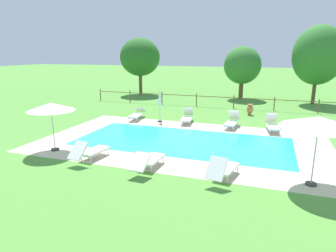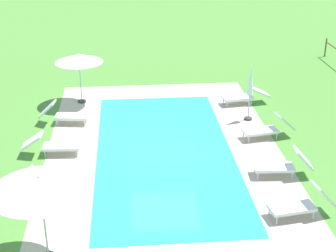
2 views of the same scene
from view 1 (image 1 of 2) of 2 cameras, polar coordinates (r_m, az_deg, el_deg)
name	(u,v)px [view 1 (image 1 of 2)]	position (r m, az deg, el deg)	size (l,w,h in m)	color
ground_plane	(182,141)	(14.72, 2.77, -3.00)	(160.00, 160.00, 0.00)	#518E38
pool_deck_paving	(182,141)	(14.71, 2.77, -2.99)	(13.99, 8.27, 0.01)	beige
swimming_pool_water	(182,141)	(14.71, 2.77, -2.98)	(10.48, 4.76, 0.01)	#2DB7C6
pool_coping_rim	(182,141)	(14.71, 2.77, -2.97)	(10.96, 5.24, 0.01)	beige
sun_lounger_north_near_steps	(232,121)	(17.71, 12.29, 0.94)	(0.71, 1.92, 0.96)	white
sun_lounger_north_mid	(90,151)	(12.54, -14.87, -4.70)	(0.85, 1.99, 0.92)	white
sun_lounger_north_far	(187,117)	(18.51, 3.71, 1.77)	(0.91, 2.01, 0.91)	white
sun_lounger_north_end	(148,160)	(11.20, -3.84, -6.60)	(0.69, 2.04, 0.81)	white
sun_lounger_south_near_corner	(272,125)	(17.47, 19.59, 0.26)	(0.87, 1.95, 0.97)	white
sun_lounger_south_mid	(223,169)	(10.52, 10.66, -8.12)	(0.97, 1.98, 0.95)	white
sun_lounger_south_far	(137,114)	(19.59, -6.05, 2.32)	(0.85, 2.13, 0.71)	white
patio_umbrella_open_foreground	(319,122)	(10.48, 27.22, 0.62)	(2.42, 2.42, 2.39)	#383838
patio_umbrella_open_by_bench	(51,107)	(13.88, -21.75, 3.42)	(2.05, 2.05, 2.22)	#383838
patio_umbrella_closed_row_mid_west	(160,98)	(18.53, -1.60, 5.36)	(0.32, 0.32, 2.32)	#383838
terracotta_urn_near_fence	(250,109)	(21.64, 15.62, 3.16)	(0.45, 0.45, 0.77)	#C67547
perimeter_fence	(215,99)	(24.10, 9.06, 5.23)	(21.33, 0.08, 1.05)	brown
tree_far_west	(242,65)	(28.94, 14.23, 11.33)	(3.43, 3.43, 4.90)	brown
tree_west_mid	(140,57)	(31.31, -5.46, 13.16)	(4.10, 4.10, 5.80)	brown
tree_centre	(318,55)	(28.08, 27.13, 12.13)	(4.11, 4.11, 6.56)	brown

